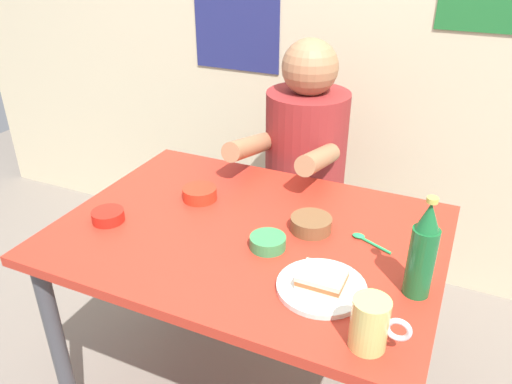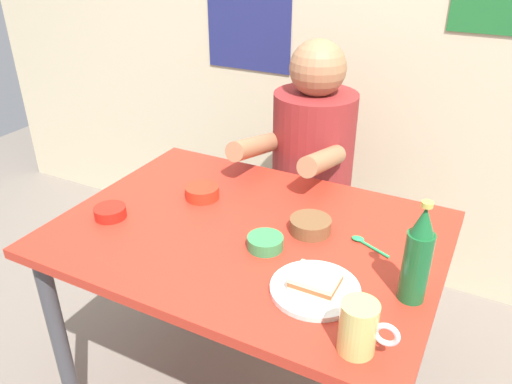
{
  "view_description": "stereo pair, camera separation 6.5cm",
  "coord_description": "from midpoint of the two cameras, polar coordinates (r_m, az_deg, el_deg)",
  "views": [
    {
      "loc": [
        0.53,
        -1.12,
        1.53
      ],
      "look_at": [
        0.0,
        0.05,
        0.84
      ],
      "focal_mm": 35.31,
      "sensor_mm": 36.0,
      "label": 1
    },
    {
      "loc": [
        0.59,
        -1.09,
        1.53
      ],
      "look_at": [
        0.0,
        0.05,
        0.84
      ],
      "focal_mm": 35.31,
      "sensor_mm": 36.0,
      "label": 2
    }
  ],
  "objects": [
    {
      "name": "dining_table",
      "position": [
        1.52,
        -2.02,
        -7.26
      ],
      "size": [
        1.1,
        0.8,
        0.74
      ],
      "color": "#B72D1E",
      "rests_on": "ground"
    },
    {
      "name": "stool",
      "position": [
        2.19,
        4.34,
        -4.6
      ],
      "size": [
        0.34,
        0.34,
        0.45
      ],
      "color": "#4C4C51",
      "rests_on": "ground"
    },
    {
      "name": "person_seated",
      "position": [
        1.98,
        4.66,
        5.42
      ],
      "size": [
        0.33,
        0.56,
        0.72
      ],
      "color": "maroon",
      "rests_on": "stool"
    },
    {
      "name": "plate_orange",
      "position": [
        1.25,
        5.91,
        -10.69
      ],
      "size": [
        0.22,
        0.22,
        0.01
      ],
      "primitive_type": "cylinder",
      "color": "silver",
      "rests_on": "dining_table"
    },
    {
      "name": "sandwich",
      "position": [
        1.24,
        5.97,
        -9.78
      ],
      "size": [
        0.11,
        0.09,
        0.04
      ],
      "color": "beige",
      "rests_on": "plate_orange"
    },
    {
      "name": "beer_mug",
      "position": [
        1.09,
        11.15,
        -14.48
      ],
      "size": [
        0.13,
        0.08,
        0.12
      ],
      "color": "#D1BC66",
      "rests_on": "dining_table"
    },
    {
      "name": "beer_bottle",
      "position": [
        1.22,
        16.91,
        -6.54
      ],
      "size": [
        0.06,
        0.06,
        0.26
      ],
      "color": "#19602D",
      "rests_on": "dining_table"
    },
    {
      "name": "sauce_bowl_chili",
      "position": [
        1.63,
        -7.54,
        -0.12
      ],
      "size": [
        0.11,
        0.11,
        0.04
      ],
      "color": "red",
      "rests_on": "dining_table"
    },
    {
      "name": "condiment_bowl_brown",
      "position": [
        1.46,
        4.99,
        -3.57
      ],
      "size": [
        0.12,
        0.12,
        0.04
      ],
      "color": "brown",
      "rests_on": "dining_table"
    },
    {
      "name": "sambal_bowl_red",
      "position": [
        1.57,
        -17.57,
        -2.57
      ],
      "size": [
        0.1,
        0.1,
        0.03
      ],
      "color": "#B21E14",
      "rests_on": "dining_table"
    },
    {
      "name": "dip_bowl_green",
      "position": [
        1.38,
        -0.01,
        -5.66
      ],
      "size": [
        0.1,
        0.1,
        0.03
      ],
      "color": "#388C4C",
      "rests_on": "dining_table"
    },
    {
      "name": "spoon",
      "position": [
        1.44,
        10.96,
        -5.3
      ],
      "size": [
        0.12,
        0.06,
        0.01
      ],
      "color": "#26A559",
      "rests_on": "dining_table"
    }
  ]
}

